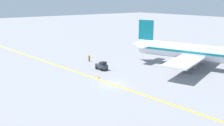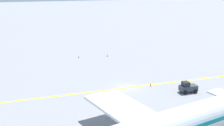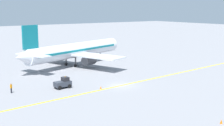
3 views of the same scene
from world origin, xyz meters
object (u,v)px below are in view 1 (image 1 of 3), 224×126
(airplane_at_gate, at_px, (198,53))
(ground_crew_worker, at_px, (89,58))
(baggage_tug_dark, at_px, (102,66))
(traffic_cone_mid_apron, at_px, (99,77))

(airplane_at_gate, relative_size, ground_crew_worker, 20.65)
(baggage_tug_dark, height_order, ground_crew_worker, baggage_tug_dark)
(airplane_at_gate, distance_m, traffic_cone_mid_apron, 24.18)
(baggage_tug_dark, bearing_deg, traffic_cone_mid_apron, 48.87)
(baggage_tug_dark, bearing_deg, airplane_at_gate, 145.26)
(baggage_tug_dark, distance_m, traffic_cone_mid_apron, 6.82)
(ground_crew_worker, bearing_deg, traffic_cone_mid_apron, 64.17)
(airplane_at_gate, xyz_separation_m, baggage_tug_dark, (18.25, -12.65, -2.81))
(baggage_tug_dark, xyz_separation_m, traffic_cone_mid_apron, (4.47, 5.11, -0.63))
(ground_crew_worker, relative_size, traffic_cone_mid_apron, 3.05)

